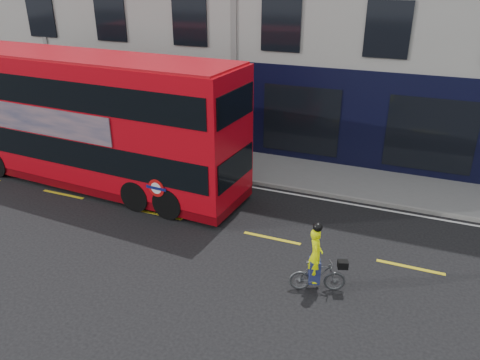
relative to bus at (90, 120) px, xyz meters
The scene contains 7 objects.
ground 5.16m from the bus, 39.54° to the right, with size 120.00×120.00×0.00m, color black.
pavement 5.57m from the bus, 45.89° to the left, with size 60.00×3.00×0.12m, color gray.
kerb 4.74m from the bus, 31.09° to the left, with size 60.00×0.12×0.13m, color gray.
road_edge_line 4.64m from the bus, 27.35° to the left, with size 58.00×0.10×0.01m, color silver.
lane_dashes 4.50m from the bus, 21.65° to the right, with size 58.00×0.12×0.01m, color gold, non-canonical shape.
bus is the anchor object (origin of this frame).
cyclist 10.08m from the bus, 19.75° to the right, with size 1.47×0.86×1.94m.
Camera 1 is at (7.76, -10.17, 7.41)m, focal length 35.00 mm.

